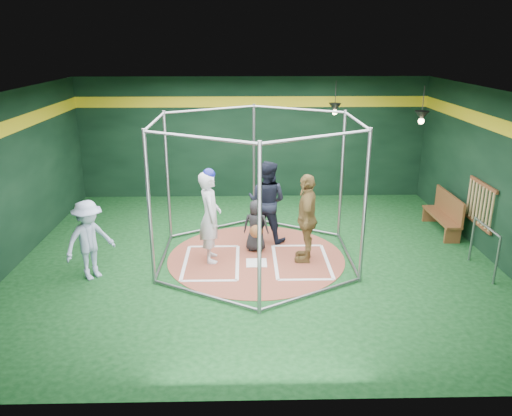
{
  "coord_description": "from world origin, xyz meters",
  "views": [
    {
      "loc": [
        -0.24,
        -9.86,
        4.47
      ],
      "look_at": [
        0.0,
        0.1,
        1.1
      ],
      "focal_mm": 35.0,
      "sensor_mm": 36.0,
      "label": 1
    }
  ],
  "objects_px": {
    "visitor_leopard": "(307,218)",
    "umpire": "(267,201)",
    "batter_figure": "(210,216)",
    "dugout_bench": "(445,213)"
  },
  "relations": [
    {
      "from": "umpire",
      "to": "batter_figure",
      "type": "bearing_deg",
      "value": 64.17
    },
    {
      "from": "batter_figure",
      "to": "dugout_bench",
      "type": "distance_m",
      "value": 5.82
    },
    {
      "from": "visitor_leopard",
      "to": "umpire",
      "type": "xyz_separation_m",
      "value": [
        -0.78,
        1.13,
        0.0
      ]
    },
    {
      "from": "batter_figure",
      "to": "visitor_leopard",
      "type": "xyz_separation_m",
      "value": [
        2.01,
        -0.04,
        -0.05
      ]
    },
    {
      "from": "dugout_bench",
      "to": "umpire",
      "type": "bearing_deg",
      "value": -173.98
    },
    {
      "from": "visitor_leopard",
      "to": "dugout_bench",
      "type": "bearing_deg",
      "value": 123.61
    },
    {
      "from": "batter_figure",
      "to": "umpire",
      "type": "relative_size",
      "value": 1.06
    },
    {
      "from": "visitor_leopard",
      "to": "dugout_bench",
      "type": "height_order",
      "value": "visitor_leopard"
    },
    {
      "from": "dugout_bench",
      "to": "batter_figure",
      "type": "bearing_deg",
      "value": -164.51
    },
    {
      "from": "batter_figure",
      "to": "dugout_bench",
      "type": "bearing_deg",
      "value": 15.49
    }
  ]
}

